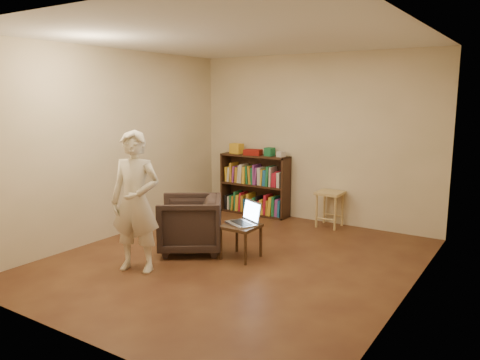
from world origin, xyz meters
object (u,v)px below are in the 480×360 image
Objects in this scene: stool at (330,198)px; armchair at (190,224)px; side_table at (241,231)px; bookshelf at (255,188)px; laptop at (245,219)px; person at (136,202)px.

stool is 2.30m from armchair.
bookshelf is at bearing 116.76° from side_table.
side_table is 0.15m from laptop.
armchair is 0.70m from side_table.
person is (-0.09, -0.84, 0.44)m from armchair.
side_table is 1.32m from person.
person is at bearing -111.55° from stool.
person is at bearing -100.19° from laptop.
stool is 1.15× the size of laptop.
armchair reaches higher than laptop.
armchair is at bearing -169.51° from side_table.
laptop is 0.30× the size of person.
side_table is (0.69, 0.13, -0.01)m from armchair.
bookshelf is 2.98m from person.
stool is 0.69× the size of armchair.
side_table is at bearing -72.52° from laptop.
bookshelf is 1.53× the size of armchair.
bookshelf is 2.22× the size of stool.
laptop is at bearing 80.62° from side_table.
laptop is (1.01, -1.90, 0.04)m from bookshelf.
stool is at bearing 79.31° from side_table.
armchair is 0.74m from laptop.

